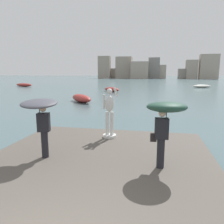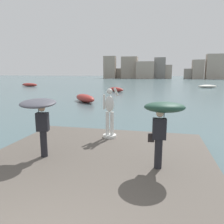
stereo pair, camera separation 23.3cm
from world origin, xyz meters
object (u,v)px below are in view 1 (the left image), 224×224
boat_far (112,89)px  boat_leftward (202,86)px  onlooker_right (165,114)px  statue_white_figure (110,114)px  boat_near (81,98)px  boat_mid (24,85)px  onlooker_left (40,111)px

boat_far → boat_leftward: (16.99, 13.16, -0.04)m
onlooker_right → boat_leftward: onlooker_right is taller
onlooker_right → boat_far: onlooker_right is taller
statue_white_figure → boat_leftward: (11.70, 40.01, -1.07)m
statue_white_figure → boat_far: bearing=101.1°
statue_white_figure → boat_far: statue_white_figure is taller
boat_near → boat_far: boat_near is taller
onlooker_right → boat_near: size_ratio=0.51×
boat_mid → boat_far: 25.01m
boat_near → boat_mid: (-22.32, 23.34, -0.04)m
statue_white_figure → boat_near: statue_white_figure is taller
boat_mid → boat_leftward: bearing=4.8°
onlooker_left → boat_leftward: size_ratio=0.48×
statue_white_figure → boat_mid: size_ratio=0.41×
onlooker_right → boat_near: (-8.13, 15.94, -1.58)m
onlooker_right → boat_far: size_ratio=0.58×
statue_white_figure → onlooker_left: statue_white_figure is taller
statue_white_figure → onlooker_right: (2.17, -2.61, 0.59)m
onlooker_left → boat_mid: bearing=124.1°
statue_white_figure → onlooker_left: 3.14m
boat_mid → boat_far: boat_mid is taller
statue_white_figure → boat_mid: 46.32m
onlooker_left → statue_white_figure: bearing=56.5°
onlooker_left → onlooker_right: onlooker_right is taller
onlooker_left → onlooker_right: (3.87, -0.03, 0.06)m
onlooker_left → boat_leftward: onlooker_left is taller
onlooker_left → boat_near: (-4.26, 15.91, -1.52)m
onlooker_left → boat_near: 16.54m
onlooker_right → boat_mid: (-30.45, 39.28, -1.62)m
onlooker_right → boat_near: onlooker_right is taller
statue_white_figure → boat_near: 14.63m
onlooker_left → boat_near: size_ratio=0.50×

